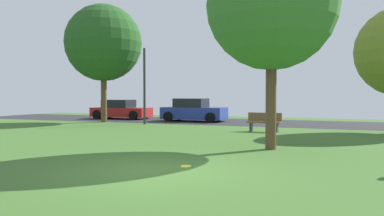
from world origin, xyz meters
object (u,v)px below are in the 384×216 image
object	(u,v)px
frisbee_disc	(186,166)
parked_car_red	(121,110)
oak_tree_left	(272,5)
park_bench	(264,122)
street_lamp_post	(144,86)
parked_car_blue	(193,111)
maple_tree_near	(103,43)

from	to	relation	value
frisbee_disc	parked_car_red	size ratio (longest dim) A/B	0.06
oak_tree_left	parked_car_red	size ratio (longest dim) A/B	1.55
oak_tree_left	park_bench	distance (m)	7.21
oak_tree_left	street_lamp_post	size ratio (longest dim) A/B	1.49
oak_tree_left	street_lamp_post	bearing A→B (deg)	138.80
oak_tree_left	parked_car_blue	size ratio (longest dim) A/B	1.63
maple_tree_near	parked_car_blue	distance (m)	7.23
park_bench	street_lamp_post	distance (m)	7.98
maple_tree_near	frisbee_disc	distance (m)	17.02
oak_tree_left	frisbee_disc	size ratio (longest dim) A/B	24.90
maple_tree_near	frisbee_disc	size ratio (longest dim) A/B	27.68
frisbee_disc	street_lamp_post	world-z (taller)	street_lamp_post
parked_car_red	parked_car_blue	size ratio (longest dim) A/B	1.05
oak_tree_left	street_lamp_post	distance (m)	12.01
oak_tree_left	parked_car_blue	world-z (taller)	oak_tree_left
parked_car_blue	frisbee_disc	bearing A→B (deg)	-69.08
maple_tree_near	parked_car_red	distance (m)	5.61
oak_tree_left	park_bench	size ratio (longest dim) A/B	4.20
frisbee_disc	park_bench	xyz separation A→B (m)	(0.02, 9.55, 0.45)
parked_car_blue	street_lamp_post	size ratio (longest dim) A/B	0.92
oak_tree_left	parked_car_red	world-z (taller)	oak_tree_left
parked_car_red	oak_tree_left	bearing A→B (deg)	-42.01
maple_tree_near	parked_car_red	world-z (taller)	maple_tree_near
parked_car_blue	street_lamp_post	world-z (taller)	street_lamp_post
parked_car_red	parked_car_blue	distance (m)	5.94
maple_tree_near	park_bench	world-z (taller)	maple_tree_near
street_lamp_post	maple_tree_near	bearing A→B (deg)	169.50
parked_car_blue	maple_tree_near	bearing A→B (deg)	-150.53
oak_tree_left	park_bench	xyz separation A→B (m)	(-1.35, 5.74, -4.15)
parked_car_blue	park_bench	xyz separation A→B (m)	(5.76, -5.47, -0.22)
maple_tree_near	frisbee_disc	bearing A→B (deg)	-48.52
parked_car_red	street_lamp_post	world-z (taller)	street_lamp_post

